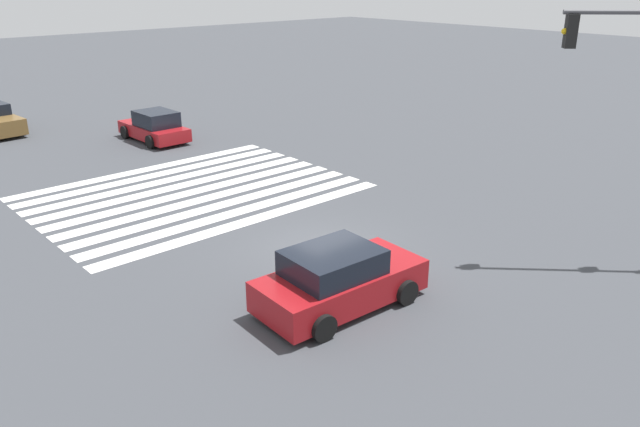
# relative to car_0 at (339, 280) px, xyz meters

# --- Properties ---
(ground_plane) EXTENTS (148.44, 148.44, 0.00)m
(ground_plane) POSITION_rel_car_0_xyz_m (-1.86, -2.76, -0.73)
(ground_plane) COLOR #3D3F44
(crosswalk_markings) EXTENTS (11.41, 8.20, 0.01)m
(crosswalk_markings) POSITION_rel_car_0_xyz_m (-1.86, -9.88, -0.73)
(crosswalk_markings) COLOR silver
(crosswalk_markings) RESTS_ON ground_plane
(car_0) EXTENTS (4.36, 2.33, 1.56)m
(car_0) POSITION_rel_car_0_xyz_m (0.00, 0.00, 0.00)
(car_0) COLOR maroon
(car_0) RESTS_ON ground_plane
(car_1) EXTENTS (2.05, 4.14, 1.49)m
(car_1) POSITION_rel_car_0_xyz_m (-4.51, -17.77, -0.05)
(car_1) COLOR maroon
(car_1) RESTS_ON ground_plane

